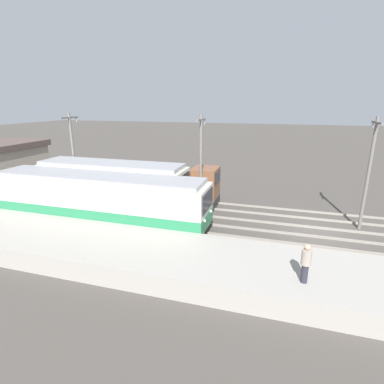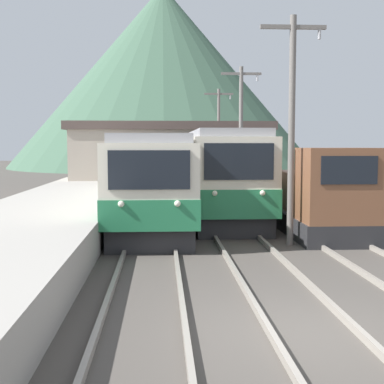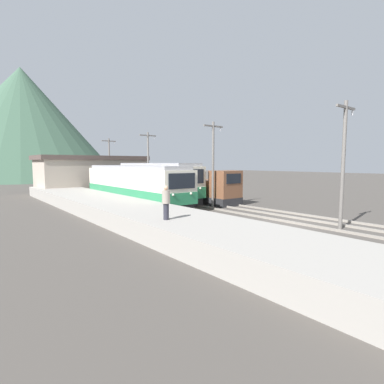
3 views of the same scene
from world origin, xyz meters
name	(u,v)px [view 3 (image 3 of 3)]	position (x,y,z in m)	size (l,w,h in m)	color
ground_plane	(280,225)	(0.00, 0.00, 0.00)	(200.00, 200.00, 0.00)	#47423D
platform_left	(199,232)	(-6.25, 0.00, 0.50)	(4.50, 54.00, 0.99)	gray
track_left	(251,230)	(-2.60, 0.00, 0.07)	(1.54, 60.00, 0.14)	gray
track_center	(282,223)	(0.20, 0.00, 0.07)	(1.54, 60.00, 0.14)	gray
track_right	(310,218)	(3.20, 0.00, 0.07)	(1.54, 60.00, 0.14)	gray
commuter_train_left	(134,186)	(-2.60, 13.37, 1.60)	(2.84, 14.39, 3.42)	#28282B
commuter_train_center	(157,183)	(0.20, 14.07, 1.69)	(2.84, 11.16, 3.64)	#28282B
shunting_locomotive	(212,190)	(3.20, 9.51, 1.21)	(2.40, 5.93, 3.00)	#28282B
catenary_mast_near	(343,160)	(1.71, -2.69, 3.80)	(2.00, 0.20, 6.96)	slate
catenary_mast_mid	(213,161)	(1.71, 7.80, 3.80)	(2.00, 0.20, 6.96)	slate
catenary_mast_far	(148,162)	(1.71, 18.28, 3.80)	(2.00, 0.20, 6.96)	slate
catenary_mast_distant	(109,162)	(1.71, 28.77, 3.80)	(2.00, 0.20, 6.96)	slate
person_on_platform	(166,201)	(-7.23, 1.23, 1.86)	(0.38, 0.38, 1.61)	#282833
station_building	(92,174)	(-1.72, 26.00, 2.27)	(12.60, 6.30, 4.50)	#AD9E8E
mountain_backdrop	(23,124)	(-2.02, 68.89, 12.69)	(43.25, 43.25, 25.39)	#3D5B47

